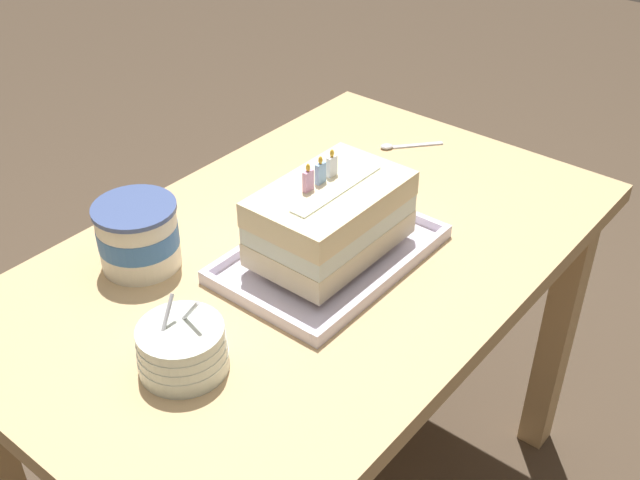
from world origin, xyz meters
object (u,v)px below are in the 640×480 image
Objects in this scene: ice_cream_tub at (138,235)px; bowl_stack at (182,348)px; foil_tray at (330,256)px; birthday_cake at (330,218)px; serving_spoon_near_tray at (398,146)px.

bowl_stack is at bearing -117.62° from ice_cream_tub.
birthday_cake is (-0.00, 0.00, 0.08)m from foil_tray.
birthday_cake is at bearing 90.00° from foil_tray.
ice_cream_tub is 0.62m from serving_spoon_near_tray.
birthday_cake is at bearing 0.07° from bowl_stack.
bowl_stack reaches higher than serving_spoon_near_tray.
serving_spoon_near_tray is (0.41, 0.14, -0.08)m from birthday_cake.
bowl_stack is 0.75m from serving_spoon_near_tray.
ice_cream_tub is (-0.21, 0.24, 0.05)m from foil_tray.
birthday_cake is 2.30× the size of serving_spoon_near_tray.
ice_cream_tub is at bearing 170.65° from serving_spoon_near_tray.
foil_tray is at bearing -48.87° from ice_cream_tub.
serving_spoon_near_tray is (0.61, -0.10, -0.05)m from ice_cream_tub.
foil_tray is 0.32m from ice_cream_tub.
birthday_cake reaches higher than foil_tray.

